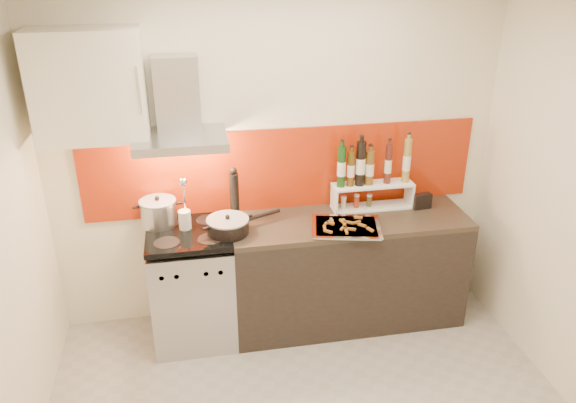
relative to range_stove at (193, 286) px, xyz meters
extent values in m
cube|color=silver|center=(0.70, 0.30, 0.86)|extent=(3.40, 0.02, 2.60)
cube|color=#972408|center=(0.75, 0.29, 0.78)|extent=(3.00, 0.02, 0.64)
cube|color=#B7B7BA|center=(0.00, 0.00, -0.02)|extent=(0.60, 0.60, 0.84)
cube|color=black|center=(0.00, -0.28, -0.11)|extent=(0.50, 0.02, 0.40)
cube|color=#B7B7BA|center=(0.00, -0.28, 0.28)|extent=(0.56, 0.02, 0.12)
cube|color=#FF190C|center=(0.00, -0.29, 0.28)|extent=(0.10, 0.01, 0.04)
cube|color=black|center=(0.00, 0.00, 0.45)|extent=(0.60, 0.60, 0.04)
cube|color=black|center=(1.20, 0.00, -0.01)|extent=(1.80, 0.60, 0.86)
cube|color=black|center=(1.20, 0.00, 0.44)|extent=(1.80, 0.60, 0.04)
cube|color=#B7B7BA|center=(0.00, 0.05, 1.14)|extent=(0.62, 0.50, 0.06)
cube|color=#B7B7BA|center=(0.00, 0.20, 1.42)|extent=(0.30, 0.18, 0.50)
sphere|color=#FFD18C|center=(-0.15, 0.05, 1.10)|extent=(0.07, 0.07, 0.07)
sphere|color=#FFD18C|center=(0.15, 0.05, 1.10)|extent=(0.07, 0.07, 0.07)
cube|color=white|center=(-0.55, 0.13, 1.51)|extent=(0.70, 0.35, 0.72)
cylinder|color=#B7B7BA|center=(-0.20, 0.15, 0.56)|extent=(0.26, 0.26, 0.18)
cylinder|color=#99999E|center=(-0.20, 0.15, 0.66)|extent=(0.26, 0.26, 0.01)
sphere|color=black|center=(-0.20, 0.15, 0.68)|extent=(0.03, 0.03, 0.03)
cylinder|color=black|center=(0.28, -0.07, 0.52)|extent=(0.30, 0.30, 0.09)
cylinder|color=#99999E|center=(0.28, -0.07, 0.57)|extent=(0.30, 0.30, 0.01)
sphere|color=black|center=(0.28, -0.07, 0.59)|extent=(0.03, 0.03, 0.03)
cylinder|color=black|center=(0.55, 0.05, 0.52)|extent=(0.27, 0.14, 0.03)
cylinder|color=silver|center=(-0.02, 0.05, 0.53)|extent=(0.09, 0.09, 0.15)
cylinder|color=silver|center=(-0.01, 0.05, 0.73)|extent=(0.01, 0.07, 0.27)
sphere|color=silver|center=(-0.01, -0.01, 0.86)|extent=(0.06, 0.06, 0.06)
cylinder|color=black|center=(0.35, 0.11, 0.65)|extent=(0.07, 0.07, 0.38)
sphere|color=black|center=(0.35, 0.11, 0.86)|extent=(0.05, 0.05, 0.05)
cube|color=white|center=(1.42, 0.16, 0.47)|extent=(0.63, 0.17, 0.01)
cube|color=white|center=(1.12, 0.16, 0.56)|extent=(0.02, 0.17, 0.18)
cube|color=white|center=(1.73, 0.16, 0.56)|extent=(0.02, 0.17, 0.18)
cube|color=white|center=(1.42, 0.16, 0.65)|extent=(0.63, 0.17, 0.02)
cylinder|color=#123311|center=(1.16, 0.16, 0.82)|extent=(0.06, 0.06, 0.32)
cylinder|color=#4C320D|center=(1.24, 0.16, 0.80)|extent=(0.06, 0.06, 0.27)
cylinder|color=black|center=(1.31, 0.16, 0.83)|extent=(0.07, 0.07, 0.35)
cylinder|color=brown|center=(1.38, 0.16, 0.80)|extent=(0.07, 0.07, 0.27)
cylinder|color=#491B13|center=(1.53, 0.16, 0.81)|extent=(0.05, 0.05, 0.31)
cylinder|color=olive|center=(1.68, 0.16, 0.83)|extent=(0.06, 0.06, 0.34)
cylinder|color=beige|center=(1.19, 0.16, 0.52)|extent=(0.04, 0.04, 0.09)
cylinder|color=#9D2D1A|center=(1.30, 0.16, 0.52)|extent=(0.04, 0.04, 0.09)
cylinder|color=#474523|center=(1.40, 0.16, 0.52)|extent=(0.04, 0.04, 0.09)
cube|color=black|center=(1.80, 0.07, 0.52)|extent=(0.15, 0.08, 0.12)
cube|color=silver|center=(1.13, -0.15, 0.47)|extent=(0.54, 0.46, 0.01)
cube|color=silver|center=(1.13, -0.15, 0.48)|extent=(0.57, 0.48, 0.01)
cube|color=red|center=(1.13, -0.15, 0.48)|extent=(0.50, 0.41, 0.01)
cube|color=brown|center=(1.04, -0.06, 0.49)|extent=(0.02, 0.06, 0.02)
cube|color=brown|center=(0.96, -0.17, 0.49)|extent=(0.03, 0.07, 0.02)
cube|color=brown|center=(1.11, -0.09, 0.49)|extent=(0.03, 0.07, 0.02)
cube|color=brown|center=(1.15, -0.22, 0.49)|extent=(0.07, 0.04, 0.02)
cube|color=brown|center=(1.24, -0.18, 0.49)|extent=(0.06, 0.06, 0.02)
cube|color=brown|center=(1.21, -0.13, 0.49)|extent=(0.07, 0.04, 0.02)
cube|color=brown|center=(1.25, -0.05, 0.49)|extent=(0.07, 0.04, 0.02)
cube|color=brown|center=(1.09, -0.19, 0.49)|extent=(0.06, 0.06, 0.02)
cube|color=brown|center=(1.28, -0.25, 0.49)|extent=(0.04, 0.07, 0.02)
cube|color=brown|center=(1.13, -0.09, 0.49)|extent=(0.02, 0.06, 0.02)
cube|color=brown|center=(1.02, -0.10, 0.49)|extent=(0.06, 0.05, 0.02)
cube|color=brown|center=(0.97, -0.23, 0.49)|extent=(0.06, 0.06, 0.02)
cube|color=brown|center=(1.00, -0.09, 0.49)|extent=(0.06, 0.06, 0.02)
cube|color=brown|center=(1.16, -0.12, 0.49)|extent=(0.06, 0.05, 0.02)
cube|color=brown|center=(1.10, -0.25, 0.49)|extent=(0.03, 0.07, 0.02)
cube|color=brown|center=(1.11, -0.17, 0.49)|extent=(0.03, 0.07, 0.02)
camera|label=1|loc=(0.05, -3.62, 2.34)|focal=35.00mm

